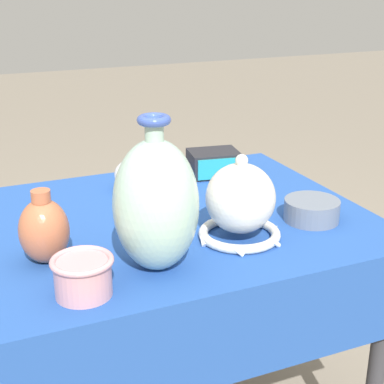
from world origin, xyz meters
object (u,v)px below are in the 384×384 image
at_px(vase_dome_bell, 240,204).
at_px(jar_round_porcelain, 137,174).
at_px(vase_tall_bulbous, 156,204).
at_px(cup_wide_rose, 83,275).
at_px(mosaic_tile_box, 214,163).
at_px(jar_round_terracotta, 44,230).
at_px(pot_squat_slate, 312,210).

xyz_separation_m(vase_dome_bell, jar_round_porcelain, (-0.11, 0.40, -0.04)).
distance_m(vase_tall_bulbous, cup_wide_rose, 0.20).
bearing_deg(mosaic_tile_box, vase_tall_bulbous, -117.21).
distance_m(jar_round_terracotta, cup_wide_rose, 0.18).
distance_m(mosaic_tile_box, jar_round_porcelain, 0.26).
xyz_separation_m(pot_squat_slate, cup_wide_rose, (-0.61, -0.13, 0.02)).
height_order(mosaic_tile_box, pot_squat_slate, mosaic_tile_box).
bearing_deg(jar_round_porcelain, mosaic_tile_box, 7.97).
relative_size(mosaic_tile_box, jar_round_porcelain, 1.26).
xyz_separation_m(mosaic_tile_box, pot_squat_slate, (0.07, -0.42, -0.01)).
distance_m(mosaic_tile_box, cup_wide_rose, 0.77).
height_order(jar_round_terracotta, cup_wide_rose, jar_round_terracotta).
relative_size(mosaic_tile_box, jar_round_terracotta, 1.01).
bearing_deg(pot_squat_slate, mosaic_tile_box, 99.92).
height_order(mosaic_tile_box, jar_round_terracotta, jar_round_terracotta).
bearing_deg(vase_dome_bell, jar_round_porcelain, 105.98).
distance_m(vase_dome_bell, cup_wide_rose, 0.41).
xyz_separation_m(mosaic_tile_box, jar_round_terracotta, (-0.58, -0.38, 0.04)).
height_order(jar_round_terracotta, pot_squat_slate, jar_round_terracotta).
relative_size(vase_dome_bell, cup_wide_rose, 1.68).
bearing_deg(pot_squat_slate, vase_tall_bulbous, -169.50).
xyz_separation_m(vase_tall_bulbous, mosaic_tile_box, (0.37, 0.50, -0.10)).
distance_m(vase_dome_bell, jar_round_terracotta, 0.44).
bearing_deg(vase_tall_bulbous, jar_round_terracotta, 150.10).
distance_m(pot_squat_slate, cup_wide_rose, 0.62).
bearing_deg(jar_round_terracotta, cup_wide_rose, -76.80).
relative_size(vase_tall_bulbous, pot_squat_slate, 2.36).
xyz_separation_m(jar_round_porcelain, cup_wide_rose, (-0.28, -0.51, -0.01)).
bearing_deg(vase_dome_bell, pot_squat_slate, 5.85).
bearing_deg(vase_dome_bell, mosaic_tile_box, 72.12).
xyz_separation_m(jar_round_terracotta, pot_squat_slate, (0.65, -0.04, -0.05)).
relative_size(jar_round_terracotta, pot_squat_slate, 1.18).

